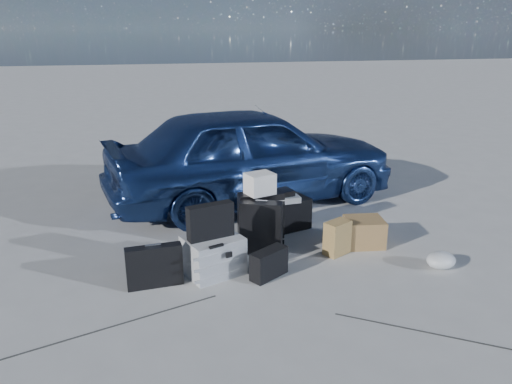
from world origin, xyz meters
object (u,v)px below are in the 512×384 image
car (252,154)px  suitcase_left (261,228)px  suitcase_right (261,219)px  briefcase (154,266)px  pelican_case (213,255)px  duffel_bag (279,215)px  cardboard_box (364,232)px

car → suitcase_left: car is taller
suitcase_left → suitcase_right: suitcase_right is taller
briefcase → suitcase_left: size_ratio=0.90×
briefcase → suitcase_right: suitcase_right is taller
pelican_case → suitcase_right: (0.60, 0.56, 0.10)m
suitcase_right → car: bearing=82.3°
car → duffel_bag: (0.07, -1.06, -0.46)m
cardboard_box → suitcase_left: bearing=176.7°
car → duffel_bag: bearing=173.3°
car → briefcase: 2.52m
car → pelican_case: 2.15m
suitcase_right → duffel_bag: size_ratio=0.80×
briefcase → suitcase_right: (1.15, 0.68, 0.09)m
car → cardboard_box: car is taller
suitcase_left → duffel_bag: 0.65m
car → briefcase: size_ratio=7.60×
briefcase → cardboard_box: size_ratio=1.26×
suitcase_right → pelican_case: bearing=-136.1°
briefcase → car: bearing=52.2°
pelican_case → duffel_bag: 1.25m
briefcase → cardboard_box: 2.25m
car → suitcase_left: (-0.27, -1.60, -0.37)m
pelican_case → briefcase: 0.56m
pelican_case → cardboard_box: size_ratio=1.28×
duffel_bag → suitcase_left: bearing=-138.5°
briefcase → cardboard_box: (2.21, 0.39, -0.05)m
car → duffel_bag: size_ratio=5.26×
suitcase_left → duffel_bag: (0.34, 0.54, -0.10)m
suitcase_left → suitcase_right: size_ratio=0.97×
briefcase → suitcase_right: size_ratio=0.87×
suitcase_right → duffel_bag: suitcase_right is taller
duffel_bag → cardboard_box: size_ratio=1.83×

